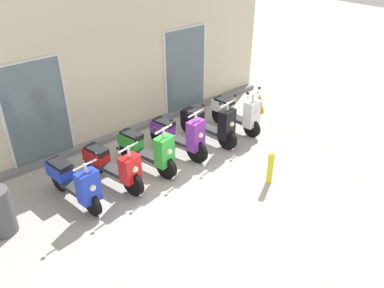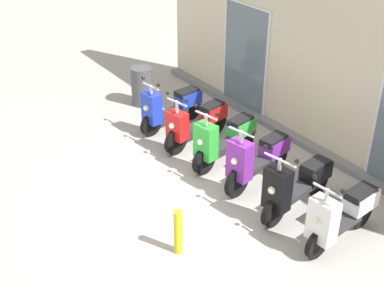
# 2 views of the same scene
# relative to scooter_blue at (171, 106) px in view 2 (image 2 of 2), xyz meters

# --- Properties ---
(ground_plane) EXTENTS (40.00, 40.00, 0.00)m
(ground_plane) POSITION_rel_scooter_blue_xyz_m (2.15, -1.05, -0.48)
(ground_plane) COLOR #A8A39E
(storefront_facade) EXTENTS (9.27, 0.50, 3.65)m
(storefront_facade) POSITION_rel_scooter_blue_xyz_m (2.15, 1.93, 1.28)
(storefront_facade) COLOR beige
(storefront_facade) RESTS_ON ground_plane
(scooter_blue) EXTENTS (0.57, 1.54, 1.18)m
(scooter_blue) POSITION_rel_scooter_blue_xyz_m (0.00, 0.00, 0.00)
(scooter_blue) COLOR black
(scooter_blue) RESTS_ON ground_plane
(scooter_red) EXTENTS (0.66, 1.63, 1.18)m
(scooter_red) POSITION_rel_scooter_blue_xyz_m (0.83, 0.06, -0.02)
(scooter_red) COLOR black
(scooter_red) RESTS_ON ground_plane
(scooter_green) EXTENTS (0.66, 1.58, 1.25)m
(scooter_green) POSITION_rel_scooter_blue_xyz_m (1.68, 0.06, -0.00)
(scooter_green) COLOR black
(scooter_green) RESTS_ON ground_plane
(scooter_purple) EXTENTS (0.65, 1.61, 1.31)m
(scooter_purple) POSITION_rel_scooter_blue_xyz_m (2.55, 0.07, 0.03)
(scooter_purple) COLOR black
(scooter_purple) RESTS_ON ground_plane
(scooter_black) EXTENTS (0.66, 1.63, 1.27)m
(scooter_black) POSITION_rel_scooter_blue_xyz_m (3.47, 0.08, 0.00)
(scooter_black) COLOR black
(scooter_black) RESTS_ON ground_plane
(scooter_white) EXTENTS (0.52, 1.50, 1.24)m
(scooter_white) POSITION_rel_scooter_blue_xyz_m (4.37, 0.05, 0.02)
(scooter_white) COLOR black
(scooter_white) RESTS_ON ground_plane
(trash_bin) EXTENTS (0.47, 0.47, 0.86)m
(trash_bin) POSITION_rel_scooter_blue_xyz_m (-1.32, 0.09, -0.05)
(trash_bin) COLOR #4C4C51
(trash_bin) RESTS_ON ground_plane
(curb_bollard) EXTENTS (0.12, 0.12, 0.70)m
(curb_bollard) POSITION_rel_scooter_blue_xyz_m (3.24, -1.95, -0.13)
(curb_bollard) COLOR yellow
(curb_bollard) RESTS_ON ground_plane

